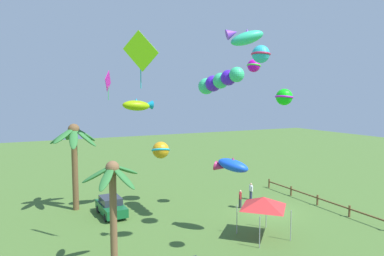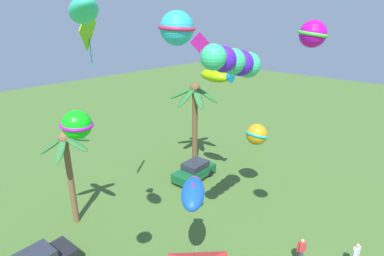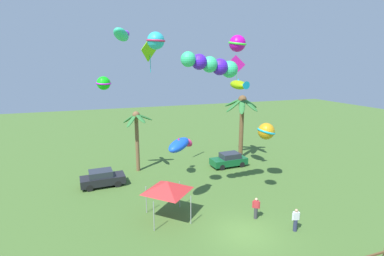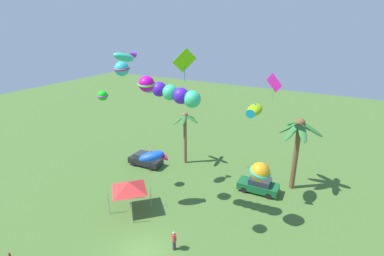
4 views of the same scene
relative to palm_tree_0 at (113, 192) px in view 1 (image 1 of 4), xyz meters
name	(u,v)px [view 1 (image 1 of 4)]	position (x,y,z in m)	size (l,w,h in m)	color
ground_plane	(266,211)	(4.58, -14.07, -4.62)	(120.00, 120.00, 0.00)	#476B2D
palm_tree_0	(113,192)	(0.00, 0.00, 0.00)	(3.08, 3.32, 6.30)	brown
palm_tree_1	(74,146)	(12.24, 0.38, 0.97)	(4.25, 4.17, 7.44)	brown
rail_fence	(317,199)	(3.85, -19.23, -4.02)	(13.56, 0.12, 0.95)	brown
parked_car_0	(111,206)	(9.52, -2.04, -3.87)	(3.97, 1.87, 1.51)	#145B2D
spectator_0	(251,191)	(7.94, -14.93, -3.81)	(0.54, 0.30, 1.59)	#2D3351
spectator_1	(240,199)	(6.33, -12.62, -3.81)	(0.46, 0.41, 1.59)	#38383D
festival_tent	(264,202)	(0.38, -10.44, -2.15)	(2.86, 2.86, 2.85)	#9E9EA3
kite_fish_0	(245,37)	(-1.89, -7.11, 8.39)	(1.65, 2.36, 1.22)	#31CE97
kite_fish_1	(231,165)	(1.87, -8.72, 0.31)	(2.59, 2.30, 1.23)	blue
kite_ball_2	(284,97)	(-3.42, -8.69, 5.06)	(1.24, 1.24, 0.90)	#11DB17
kite_diamond_3	(140,52)	(1.17, -2.03, 7.66)	(1.91, 1.54, 3.36)	#7EE60D
kite_ball_4	(254,66)	(4.49, -12.47, 7.56)	(1.54, 1.54, 1.03)	#D60CB5
kite_tube_5	(219,81)	(4.29, -9.12, 6.23)	(4.67, 1.69, 1.90)	#36CF86
kite_ball_6	(161,150)	(10.73, -6.91, 0.29)	(2.09, 2.09, 1.54)	orange
kite_fish_7	(138,105)	(9.17, -4.35, 4.39)	(1.28, 2.66, 1.10)	#8EBE0A
kite_diamond_8	(108,81)	(10.06, -2.14, 6.33)	(1.54, 0.81, 2.38)	#D41AA5
kite_ball_9	(261,54)	(-0.02, -9.67, 7.81)	(1.70, 1.70, 1.14)	#2BBBCF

